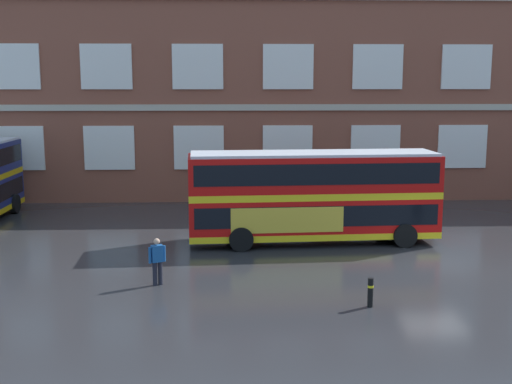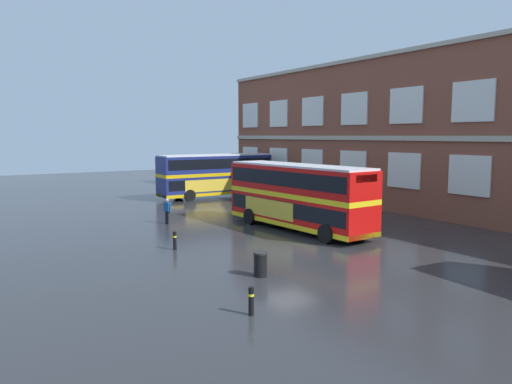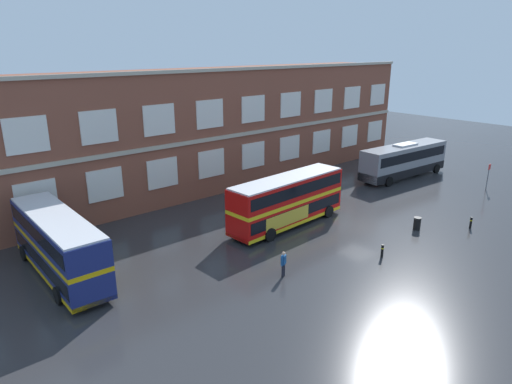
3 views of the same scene
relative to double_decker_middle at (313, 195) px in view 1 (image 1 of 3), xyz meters
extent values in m
plane|color=#2B2B2D|center=(4.40, -1.88, -2.15)|extent=(120.00, 120.00, 0.00)
cube|color=brown|center=(2.36, 14.12, 3.73)|extent=(52.63, 8.00, 11.76)
cube|color=#B2A893|center=(2.36, 10.04, 3.49)|extent=(52.63, 0.16, 0.36)
cube|color=silver|center=(-16.07, 10.06, 1.14)|extent=(2.95, 0.12, 2.59)
cube|color=silver|center=(-10.80, 10.06, 1.14)|extent=(2.95, 0.12, 2.59)
cube|color=silver|center=(-5.54, 10.06, 1.14)|extent=(2.95, 0.12, 2.59)
cube|color=silver|center=(-0.28, 10.06, 1.14)|extent=(2.95, 0.12, 2.59)
cube|color=silver|center=(4.99, 10.06, 1.14)|extent=(2.95, 0.12, 2.59)
cube|color=silver|center=(10.25, 10.06, 1.14)|extent=(2.95, 0.12, 2.59)
cube|color=silver|center=(-16.07, 10.06, 5.85)|extent=(2.95, 0.12, 2.59)
cube|color=silver|center=(-10.80, 10.06, 5.85)|extent=(2.95, 0.12, 2.59)
cube|color=silver|center=(-5.54, 10.06, 5.85)|extent=(2.95, 0.12, 2.59)
cube|color=silver|center=(-0.28, 10.06, 5.85)|extent=(2.95, 0.12, 2.59)
cube|color=silver|center=(4.99, 10.06, 5.85)|extent=(2.95, 0.12, 2.59)
cube|color=silver|center=(10.25, 10.06, 5.85)|extent=(2.95, 0.12, 2.59)
cylinder|color=black|center=(-15.53, 7.17, -1.63)|extent=(0.33, 1.04, 1.04)
cube|color=red|center=(0.00, 0.00, -0.92)|extent=(11.12, 3.15, 1.75)
cube|color=black|center=(0.00, 0.00, -0.71)|extent=(10.69, 3.17, 0.90)
cube|color=yellow|center=(0.00, 0.00, 0.10)|extent=(11.12, 3.15, 0.30)
cube|color=red|center=(0.00, 0.00, 1.03)|extent=(11.12, 3.15, 1.55)
cube|color=black|center=(0.00, 0.00, 1.10)|extent=(10.69, 3.17, 0.90)
cube|color=yellow|center=(0.00, 0.00, -1.66)|extent=(11.13, 3.17, 0.28)
cube|color=silver|center=(0.00, 0.00, 1.86)|extent=(10.90, 3.04, 0.12)
cube|color=gold|center=(-1.25, -1.36, -0.84)|extent=(4.83, 0.30, 1.10)
cube|color=yellow|center=(5.46, 0.30, 1.45)|extent=(0.15, 1.66, 0.40)
cylinder|color=black|center=(3.91, -1.06, -1.63)|extent=(1.06, 0.38, 1.04)
cylinder|color=black|center=(3.77, 1.49, -1.63)|extent=(1.06, 0.38, 1.04)
cylinder|color=black|center=(-3.23, -1.45, -1.63)|extent=(1.06, 0.38, 1.04)
cylinder|color=black|center=(-3.37, 1.09, -1.63)|extent=(1.06, 0.38, 1.04)
cylinder|color=black|center=(-6.17, -5.97, -1.72)|extent=(0.21, 0.21, 0.85)
cylinder|color=black|center=(-6.35, -6.05, -1.72)|extent=(0.21, 0.21, 0.85)
cube|color=#194C8C|center=(-6.26, -6.01, -1.00)|extent=(0.46, 0.39, 0.60)
cylinder|color=#194C8C|center=(-6.03, -5.90, -1.03)|extent=(0.15, 0.15, 0.57)
cylinder|color=#194C8C|center=(-6.50, -6.12, -1.03)|extent=(0.15, 0.15, 0.57)
sphere|color=tan|center=(-6.26, -6.01, -0.56)|extent=(0.22, 0.22, 0.22)
cylinder|color=black|center=(0.79, -8.56, -1.67)|extent=(0.18, 0.18, 0.95)
cylinder|color=yellow|center=(0.79, -8.56, -1.47)|extent=(0.19, 0.19, 0.08)
camera|label=1|loc=(-3.62, -28.31, 4.97)|focal=45.56mm
camera|label=2|loc=(23.54, -18.35, 3.70)|focal=33.98mm
camera|label=3|loc=(-24.48, -24.39, 11.88)|focal=31.77mm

